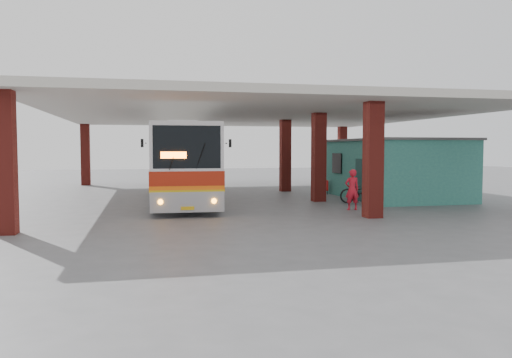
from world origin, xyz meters
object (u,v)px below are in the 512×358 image
at_px(motorcycle, 362,192).
at_px(red_chair, 325,188).
at_px(coach_bus, 181,162).
at_px(pedestrian, 352,190).

bearing_deg(motorcycle, red_chair, 9.56).
xyz_separation_m(coach_bus, motorcycle, (8.29, -3.15, -1.37)).
bearing_deg(motorcycle, coach_bus, 78.06).
distance_m(coach_bus, motorcycle, 8.97).
xyz_separation_m(motorcycle, red_chair, (-0.06, 4.84, -0.18)).
distance_m(motorcycle, pedestrian, 2.77).
bearing_deg(coach_bus, red_chair, 13.83).
bearing_deg(red_chair, motorcycle, -100.87).
distance_m(motorcycle, red_chair, 4.84).
distance_m(coach_bus, red_chair, 8.54).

